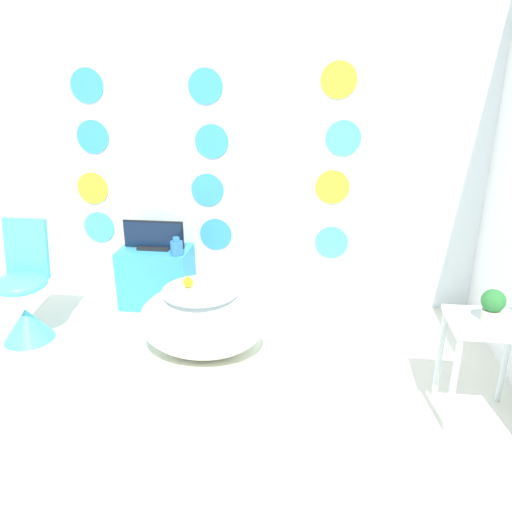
{
  "coord_description": "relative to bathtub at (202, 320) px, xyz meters",
  "views": [
    {
      "loc": [
        0.83,
        -1.99,
        1.81
      ],
      "look_at": [
        0.47,
        0.87,
        0.73
      ],
      "focal_mm": 35.0,
      "sensor_mm": 36.0,
      "label": 1
    }
  ],
  "objects": [
    {
      "name": "chair",
      "position": [
        -1.27,
        0.03,
        0.03
      ],
      "size": [
        0.37,
        0.37,
        0.86
      ],
      "color": "#4CC6DB",
      "rests_on": "ground_plane"
    },
    {
      "name": "bathtub",
      "position": [
        0.0,
        0.0,
        0.0
      ],
      "size": [
        0.85,
        0.62,
        0.48
      ],
      "color": "white",
      "rests_on": "ground_plane"
    },
    {
      "name": "rubber_duck",
      "position": [
        -0.08,
        -0.0,
        0.28
      ],
      "size": [
        0.07,
        0.07,
        0.08
      ],
      "color": "yellow",
      "rests_on": "bathtub"
    },
    {
      "name": "side_table",
      "position": [
        1.64,
        -0.46,
        0.22
      ],
      "size": [
        0.41,
        0.36,
        0.59
      ],
      "color": "silver",
      "rests_on": "ground_plane"
    },
    {
      "name": "tv_cabinet",
      "position": [
        -0.54,
        0.7,
        -0.0
      ],
      "size": [
        0.56,
        0.36,
        0.48
      ],
      "color": "#389ED6",
      "rests_on": "ground_plane"
    },
    {
      "name": "ground_plane",
      "position": [
        -0.1,
        -0.91,
        -0.24
      ],
      "size": [
        12.0,
        12.0,
        0.0
      ],
      "primitive_type": "plane",
      "color": "silver"
    },
    {
      "name": "wall_back_dotted",
      "position": [
        -0.1,
        0.93,
        1.05
      ],
      "size": [
        5.13,
        0.05,
        2.6
      ],
      "color": "white",
      "rests_on": "ground_plane"
    },
    {
      "name": "rug",
      "position": [
        0.04,
        -0.19,
        -0.24
      ],
      "size": [
        0.97,
        0.76,
        0.01
      ],
      "color": "silver",
      "rests_on": "ground_plane"
    },
    {
      "name": "tv",
      "position": [
        -0.54,
        0.7,
        0.34
      ],
      "size": [
        0.48,
        0.12,
        0.23
      ],
      "color": "black",
      "rests_on": "tv_cabinet"
    },
    {
      "name": "potted_plant_left",
      "position": [
        1.64,
        -0.46,
        0.44
      ],
      "size": [
        0.12,
        0.12,
        0.18
      ],
      "color": "beige",
      "rests_on": "side_table"
    },
    {
      "name": "vase",
      "position": [
        -0.32,
        0.58,
        0.3
      ],
      "size": [
        0.1,
        0.1,
        0.14
      ],
      "color": "#2D72B7",
      "rests_on": "tv_cabinet"
    }
  ]
}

